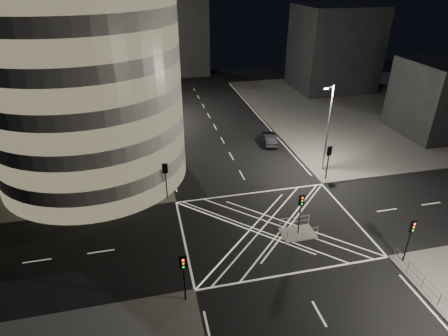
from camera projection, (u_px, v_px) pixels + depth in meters
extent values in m
plane|color=black|center=(271.00, 227.00, 34.28)|extent=(120.00, 120.00, 0.00)
cube|color=#4F4C4A|center=(7.00, 139.00, 51.67)|extent=(42.00, 42.00, 0.15)
cube|color=#4F4C4A|center=(381.00, 108.00, 63.17)|extent=(42.00, 42.00, 0.15)
cube|color=slate|center=(298.00, 233.00, 33.36)|extent=(3.00, 2.00, 0.15)
cylinder|color=gray|center=(79.00, 63.00, 37.14)|extent=(20.00, 20.00, 25.00)
cube|color=gray|center=(60.00, 36.00, 60.69)|extent=(24.00, 16.00, 22.00)
cube|color=black|center=(334.00, 48.00, 70.14)|extent=(14.00, 12.00, 15.00)
cube|color=black|center=(441.00, 98.00, 51.52)|extent=(10.00, 10.00, 10.00)
cube|color=black|center=(164.00, 32.00, 79.01)|extent=(18.00, 8.00, 18.00)
cylinder|color=black|center=(148.00, 176.00, 39.10)|extent=(0.32, 0.32, 3.20)
ellipsoid|color=black|center=(145.00, 150.00, 37.69)|extent=(4.98, 4.98, 5.72)
cylinder|color=black|center=(145.00, 149.00, 44.09)|extent=(0.32, 0.32, 3.87)
ellipsoid|color=black|center=(142.00, 123.00, 42.53)|extent=(4.92, 4.92, 5.66)
cylinder|color=black|center=(144.00, 133.00, 49.42)|extent=(0.32, 0.32, 3.09)
ellipsoid|color=black|center=(142.00, 115.00, 48.22)|extent=(3.59, 3.59, 4.13)
cylinder|color=black|center=(142.00, 114.00, 54.36)|extent=(0.32, 0.32, 3.97)
ellipsoid|color=black|center=(139.00, 93.00, 52.84)|extent=(4.45, 4.45, 5.11)
cylinder|color=black|center=(141.00, 105.00, 59.76)|extent=(0.32, 0.32, 2.93)
ellipsoid|color=black|center=(139.00, 88.00, 58.48)|extent=(4.54, 4.54, 5.22)
cylinder|color=black|center=(166.00, 186.00, 37.59)|extent=(0.12, 0.12, 3.00)
cube|color=black|center=(165.00, 168.00, 36.67)|extent=(0.28, 0.22, 0.90)
cube|color=black|center=(165.00, 168.00, 36.67)|extent=(0.55, 0.04, 1.10)
cylinder|color=black|center=(184.00, 284.00, 25.92)|extent=(0.12, 0.12, 3.00)
cube|color=black|center=(183.00, 262.00, 25.00)|extent=(0.28, 0.22, 0.90)
cube|color=black|center=(183.00, 262.00, 25.00)|extent=(0.55, 0.04, 1.10)
cylinder|color=black|center=(327.00, 167.00, 41.08)|extent=(0.12, 0.12, 3.00)
cube|color=black|center=(329.00, 151.00, 40.16)|extent=(0.28, 0.22, 0.90)
cube|color=black|center=(329.00, 151.00, 40.16)|extent=(0.55, 0.04, 1.10)
cylinder|color=black|center=(407.00, 246.00, 29.41)|extent=(0.12, 0.12, 3.00)
cube|color=black|center=(413.00, 226.00, 28.49)|extent=(0.28, 0.22, 0.90)
cube|color=black|center=(413.00, 226.00, 28.49)|extent=(0.55, 0.04, 1.10)
cylinder|color=black|center=(299.00, 219.00, 32.61)|extent=(0.12, 0.12, 3.00)
cube|color=black|center=(302.00, 200.00, 31.69)|extent=(0.28, 0.22, 0.90)
cube|color=black|center=(302.00, 200.00, 31.69)|extent=(0.55, 0.04, 1.10)
cylinder|color=slate|center=(153.00, 134.00, 40.26)|extent=(0.20, 0.20, 10.00)
cylinder|color=slate|center=(153.00, 90.00, 38.05)|extent=(0.90, 0.10, 0.10)
cube|color=slate|center=(158.00, 91.00, 38.19)|extent=(0.50, 0.25, 0.18)
cube|color=white|center=(158.00, 92.00, 38.24)|extent=(0.42, 0.20, 0.05)
cylinder|color=slate|center=(146.00, 88.00, 55.71)|extent=(0.20, 0.20, 10.00)
cylinder|color=slate|center=(145.00, 54.00, 53.50)|extent=(0.90, 0.10, 0.10)
cube|color=slate|center=(149.00, 55.00, 53.64)|extent=(0.50, 0.25, 0.18)
cube|color=white|center=(149.00, 56.00, 53.69)|extent=(0.42, 0.20, 0.05)
cylinder|color=slate|center=(328.00, 129.00, 41.45)|extent=(0.20, 0.20, 10.00)
cylinder|color=slate|center=(330.00, 87.00, 39.07)|extent=(0.90, 0.10, 0.10)
cube|color=slate|center=(326.00, 88.00, 39.02)|extent=(0.50, 0.25, 0.18)
cube|color=white|center=(326.00, 89.00, 39.08)|extent=(0.42, 0.20, 0.05)
cube|color=slate|center=(448.00, 309.00, 25.17)|extent=(0.06, 11.70, 1.10)
cube|color=slate|center=(303.00, 234.00, 32.29)|extent=(2.80, 0.06, 1.10)
cube|color=slate|center=(294.00, 222.00, 33.83)|extent=(2.80, 0.06, 1.10)
imported|color=black|center=(269.00, 139.00, 50.12)|extent=(2.35, 4.82, 1.52)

